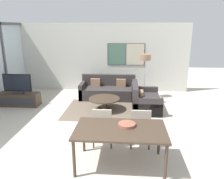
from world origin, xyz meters
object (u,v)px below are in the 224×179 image
tv_console (19,99)px  fruit_bowl (127,124)px  television (17,84)px  floor_lamp (145,60)px  sofa_main (108,91)px  dining_chair_centre (140,126)px  coffee_table (104,101)px  dining_chair_left (103,125)px  sofa_side (144,101)px  dining_table (120,132)px

tv_console → fruit_bowl: size_ratio=4.11×
television → floor_lamp: bearing=14.3°
sofa_main → dining_chair_centre: bearing=-73.4°
dining_chair_centre → coffee_table: bearing=115.3°
sofa_main → dining_chair_left: (0.21, -3.54, 0.23)m
dining_chair_centre → fruit_bowl: size_ratio=2.74×
floor_lamp → sofa_main: bearing=-178.8°
sofa_main → television: bearing=-160.1°
fruit_bowl → sofa_side: bearing=79.8°
tv_console → dining_chair_left: 4.05m
sofa_main → fruit_bowl: sofa_main is taller
sofa_main → fruit_bowl: bearing=-79.7°
dining_chair_left → tv_console: bearing=142.5°
sofa_side → fruit_bowl: bearing=169.8°
fruit_bowl → coffee_table: bearing=104.9°
dining_table → dining_chair_left: dining_chair_left is taller
tv_console → sofa_main: 3.19m
sofa_side → coffee_table: size_ratio=1.40×
tv_console → dining_table: (3.62, -3.15, 0.49)m
coffee_table → dining_table: dining_table is taller
television → dining_chair_left: size_ratio=1.05×
sofa_side → dining_chair_centre: size_ratio=1.52×
dining_chair_left → dining_chair_centre: 0.84m
dining_table → fruit_bowl: bearing=48.0°
fruit_bowl → floor_lamp: 4.23m
television → floor_lamp: 4.56m
sofa_main → coffee_table: 1.31m
coffee_table → dining_table: (0.63, -2.93, 0.40)m
coffee_table → floor_lamp: floor_lamp is taller
sofa_main → dining_table: bearing=-81.6°
television → coffee_table: (3.00, -0.22, -0.46)m
sofa_side → floor_lamp: bearing=-4.6°
tv_console → floor_lamp: bearing=14.3°
dining_chair_left → floor_lamp: size_ratio=0.55×
sofa_side → dining_chair_left: (-1.08, -2.40, 0.23)m
television → coffee_table: size_ratio=0.97×
sofa_main → dining_chair_left: size_ratio=2.24×
dining_chair_centre → dining_chair_left: bearing=-179.0°
television → dining_chair_left: television is taller
tv_console → coffee_table: size_ratio=1.39×
dining_table → fruit_bowl: (0.12, 0.13, 0.10)m
coffee_table → dining_chair_left: bearing=-84.7°
dining_chair_left → coffee_table: bearing=95.3°
floor_lamp → tv_console: bearing=-165.7°
sofa_side → dining_chair_left: bearing=155.9°
dining_chair_left → fruit_bowl: dining_chair_left is taller
fruit_bowl → dining_chair_left: bearing=133.9°
coffee_table → dining_chair_left: 2.25m
fruit_bowl → floor_lamp: (0.63, 4.13, 0.65)m
dining_table → floor_lamp: size_ratio=1.03×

